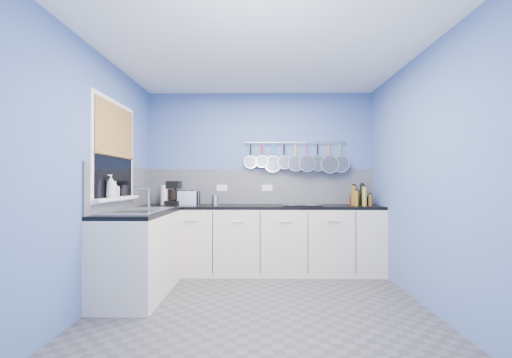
{
  "coord_description": "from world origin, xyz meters",
  "views": [
    {
      "loc": [
        0.0,
        -3.22,
        1.21
      ],
      "look_at": [
        -0.05,
        0.75,
        1.25
      ],
      "focal_mm": 23.01,
      "sensor_mm": 36.0,
      "label": 1
    }
  ],
  "objects_px": {
    "paper_towel": "(165,195)",
    "canister": "(215,200)",
    "coffee_maker": "(173,193)",
    "toaster": "(188,198)",
    "hob": "(301,205)",
    "soap_bottle_a": "(111,186)",
    "soap_bottle_b": "(115,189)"
  },
  "relations": [
    {
      "from": "soap_bottle_a",
      "to": "canister",
      "type": "relative_size",
      "value": 1.79
    },
    {
      "from": "soap_bottle_a",
      "to": "coffee_maker",
      "type": "xyz_separation_m",
      "value": [
        0.34,
        1.13,
        -0.11
      ]
    },
    {
      "from": "hob",
      "to": "paper_towel",
      "type": "bearing_deg",
      "value": 177.92
    },
    {
      "from": "coffee_maker",
      "to": "toaster",
      "type": "relative_size",
      "value": 1.12
    },
    {
      "from": "paper_towel",
      "to": "canister",
      "type": "bearing_deg",
      "value": 0.19
    },
    {
      "from": "paper_towel",
      "to": "toaster",
      "type": "xyz_separation_m",
      "value": [
        0.3,
        0.07,
        -0.04
      ]
    },
    {
      "from": "paper_towel",
      "to": "coffee_maker",
      "type": "distance_m",
      "value": 0.12
    },
    {
      "from": "soap_bottle_a",
      "to": "hob",
      "type": "relative_size",
      "value": 0.47
    },
    {
      "from": "soap_bottle_b",
      "to": "paper_towel",
      "type": "height_order",
      "value": "soap_bottle_b"
    },
    {
      "from": "paper_towel",
      "to": "toaster",
      "type": "distance_m",
      "value": 0.31
    },
    {
      "from": "soap_bottle_a",
      "to": "hob",
      "type": "distance_m",
      "value": 2.35
    },
    {
      "from": "toaster",
      "to": "canister",
      "type": "distance_m",
      "value": 0.4
    },
    {
      "from": "coffee_maker",
      "to": "hob",
      "type": "relative_size",
      "value": 0.64
    },
    {
      "from": "toaster",
      "to": "soap_bottle_a",
      "type": "bearing_deg",
      "value": -125.27
    },
    {
      "from": "soap_bottle_b",
      "to": "coffee_maker",
      "type": "relative_size",
      "value": 0.53
    },
    {
      "from": "soap_bottle_a",
      "to": "canister",
      "type": "height_order",
      "value": "soap_bottle_a"
    },
    {
      "from": "soap_bottle_b",
      "to": "canister",
      "type": "height_order",
      "value": "soap_bottle_b"
    },
    {
      "from": "coffee_maker",
      "to": "hob",
      "type": "xyz_separation_m",
      "value": [
        1.73,
        -0.07,
        -0.16
      ]
    },
    {
      "from": "paper_towel",
      "to": "coffee_maker",
      "type": "xyz_separation_m",
      "value": [
        0.11,
        0.0,
        0.03
      ]
    },
    {
      "from": "paper_towel",
      "to": "hob",
      "type": "relative_size",
      "value": 0.53
    },
    {
      "from": "soap_bottle_a",
      "to": "coffee_maker",
      "type": "height_order",
      "value": "soap_bottle_a"
    },
    {
      "from": "coffee_maker",
      "to": "canister",
      "type": "height_order",
      "value": "coffee_maker"
    },
    {
      "from": "soap_bottle_b",
      "to": "soap_bottle_a",
      "type": "bearing_deg",
      "value": -90.0
    },
    {
      "from": "soap_bottle_a",
      "to": "soap_bottle_b",
      "type": "height_order",
      "value": "soap_bottle_a"
    },
    {
      "from": "paper_towel",
      "to": "hob",
      "type": "height_order",
      "value": "paper_towel"
    },
    {
      "from": "paper_towel",
      "to": "hob",
      "type": "bearing_deg",
      "value": -2.08
    },
    {
      "from": "paper_towel",
      "to": "canister",
      "type": "xyz_separation_m",
      "value": [
        0.69,
        0.0,
        -0.07
      ]
    },
    {
      "from": "soap_bottle_a",
      "to": "hob",
      "type": "xyz_separation_m",
      "value": [
        2.08,
        1.07,
        -0.26
      ]
    },
    {
      "from": "coffee_maker",
      "to": "canister",
      "type": "relative_size",
      "value": 2.45
    },
    {
      "from": "soap_bottle_b",
      "to": "paper_towel",
      "type": "relative_size",
      "value": 0.63
    },
    {
      "from": "soap_bottle_a",
      "to": "toaster",
      "type": "height_order",
      "value": "soap_bottle_a"
    },
    {
      "from": "soap_bottle_a",
      "to": "paper_towel",
      "type": "height_order",
      "value": "soap_bottle_a"
    }
  ]
}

